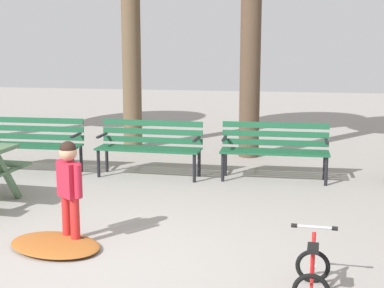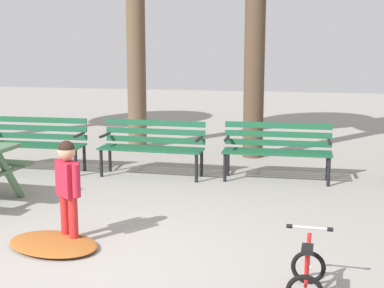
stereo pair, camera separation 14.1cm
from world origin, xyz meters
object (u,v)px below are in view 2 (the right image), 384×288
Objects in this scene: child_standing at (68,183)px; park_bench_left at (153,143)px; kids_bicycle at (307,274)px; park_bench_far_left at (37,139)px; park_bench_right at (277,146)px.

park_bench_left is at bearing 88.29° from child_standing.
child_standing reaches higher than park_bench_left.
child_standing is 2.61m from kids_bicycle.
child_standing is (1.82, -2.94, 0.12)m from park_bench_far_left.
kids_bicycle is (2.35, -3.81, -0.31)m from park_bench_left.
child_standing is (-1.98, -3.09, 0.12)m from park_bench_right.
kids_bicycle is (0.45, -3.92, -0.31)m from park_bench_right.
park_bench_far_left reaches higher than kids_bicycle.
park_bench_far_left is 1.90m from park_bench_left.
park_bench_far_left is 3.46m from child_standing.
park_bench_far_left is 2.79× the size of kids_bicycle.
park_bench_far_left is 3.80m from park_bench_right.
park_bench_left is at bearing 1.27° from park_bench_far_left.
park_bench_right is 1.49× the size of child_standing.
child_standing reaches higher than park_bench_far_left.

